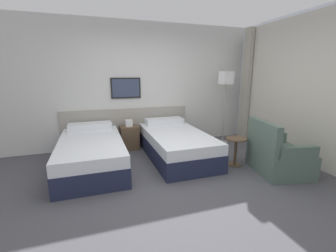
% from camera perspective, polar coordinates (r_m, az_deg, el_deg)
% --- Properties ---
extents(ground_plane, '(16.00, 16.00, 0.00)m').
position_cam_1_polar(ground_plane, '(3.43, 2.22, -14.80)').
color(ground_plane, '#47474C').
extents(wall_headboard, '(10.00, 0.10, 2.70)m').
position_cam_1_polar(wall_headboard, '(5.12, -6.64, 9.61)').
color(wall_headboard, silver).
rests_on(wall_headboard, ground_plane).
extents(wall_window, '(0.21, 4.64, 2.70)m').
position_cam_1_polar(wall_window, '(4.58, 34.60, 7.50)').
color(wall_window, white).
rests_on(wall_window, ground_plane).
extents(bed_near_door, '(1.05, 2.01, 0.63)m').
position_cam_1_polar(bed_near_door, '(4.17, -18.84, -6.41)').
color(bed_near_door, '#1E233D').
rests_on(bed_near_door, ground_plane).
extents(bed_near_window, '(1.05, 2.01, 0.63)m').
position_cam_1_polar(bed_near_window, '(4.43, 1.97, -4.56)').
color(bed_near_window, '#1E233D').
rests_on(bed_near_window, ground_plane).
extents(nightstand, '(0.38, 0.35, 0.65)m').
position_cam_1_polar(nightstand, '(4.96, -9.76, -2.75)').
color(nightstand, brown).
rests_on(nightstand, ground_plane).
extents(floor_lamp, '(0.25, 0.25, 1.66)m').
position_cam_1_polar(floor_lamp, '(5.31, 14.47, 10.49)').
color(floor_lamp, '#9E9993').
rests_on(floor_lamp, ground_plane).
extents(side_table, '(0.37, 0.37, 0.50)m').
position_cam_1_polar(side_table, '(4.18, 16.86, -5.03)').
color(side_table, brown).
rests_on(side_table, ground_plane).
extents(armchair, '(0.92, 1.01, 0.87)m').
position_cam_1_polar(armchair, '(4.15, 26.05, -7.00)').
color(armchair, '#4C6056').
rests_on(armchair, ground_plane).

